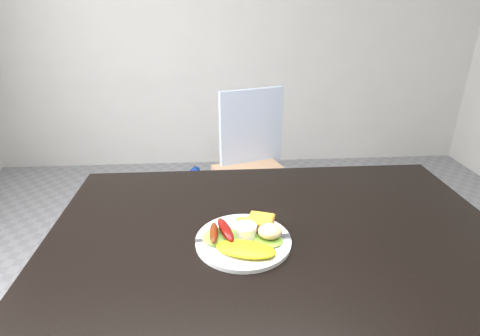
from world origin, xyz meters
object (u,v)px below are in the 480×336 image
object	(u,v)px
dining_table	(277,238)
dining_chair	(254,176)
plate	(243,241)
person	(273,123)

from	to	relation	value
dining_table	dining_chair	bearing A→B (deg)	87.62
dining_chair	plate	distance (m)	1.07
dining_table	person	bearing A→B (deg)	83.03
dining_chair	plate	world-z (taller)	plate
plate	dining_chair	bearing A→B (deg)	82.45
dining_chair	person	size ratio (longest dim) A/B	0.21
dining_chair	person	bearing A→B (deg)	-101.79
dining_table	plate	size ratio (longest dim) A/B	5.02
dining_table	plate	distance (m)	0.11
plate	person	bearing A→B (deg)	75.78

